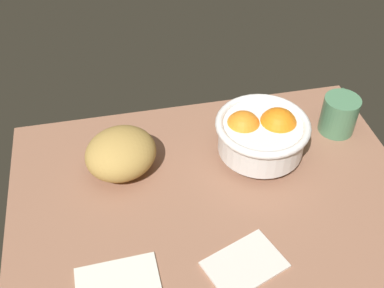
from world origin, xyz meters
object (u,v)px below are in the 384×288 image
at_px(napkin_folded, 118,285).
at_px(bread_loaf, 121,153).
at_px(mug, 339,114).
at_px(napkin_spare, 245,264).
at_px(fruit_bowl, 262,133).

bearing_deg(napkin_folded, bread_loaf, 82.59).
bearing_deg(mug, napkin_folded, -150.23).
bearing_deg(napkin_spare, napkin_folded, 179.06).
height_order(fruit_bowl, bread_loaf, fruit_bowl).
height_order(fruit_bowl, mug, fruit_bowl).
height_order(fruit_bowl, napkin_spare, fruit_bowl).
xyz_separation_m(napkin_folded, mug, (0.51, 0.29, 0.04)).
height_order(bread_loaf, napkin_spare, bread_loaf).
bearing_deg(napkin_spare, mug, 44.80).
bearing_deg(mug, bread_loaf, -176.68).
distance_m(bread_loaf, mug, 0.48).
bearing_deg(napkin_folded, napkin_spare, -0.94).
distance_m(napkin_spare, mug, 0.42).
distance_m(fruit_bowl, napkin_spare, 0.28).
relative_size(fruit_bowl, mug, 1.70).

